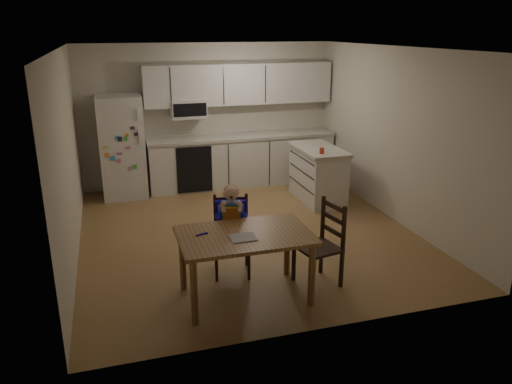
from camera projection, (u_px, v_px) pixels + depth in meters
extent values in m
cube|color=olive|center=(247.00, 232.00, 7.04)|extent=(4.50, 5.00, 0.01)
cube|color=beige|center=(208.00, 115.00, 8.92)|extent=(4.50, 0.02, 2.50)
cube|color=beige|center=(67.00, 157.00, 6.04)|extent=(0.02, 5.00, 2.50)
cube|color=beige|center=(395.00, 135.00, 7.26)|extent=(0.02, 5.00, 2.50)
cube|color=white|center=(245.00, 48.00, 6.26)|extent=(4.50, 5.00, 0.01)
cube|color=silver|center=(122.00, 147.00, 8.31)|extent=(0.72, 0.70, 1.70)
cube|color=silver|center=(242.00, 161.00, 9.05)|extent=(3.34, 0.60, 0.86)
cube|color=beige|center=(242.00, 137.00, 8.90)|extent=(3.37, 0.62, 0.05)
cube|color=black|center=(195.00, 170.00, 8.52)|extent=(0.60, 0.02, 0.80)
cube|color=silver|center=(239.00, 84.00, 8.74)|extent=(3.34, 0.34, 0.70)
cube|color=silver|center=(188.00, 108.00, 8.58)|extent=(0.60, 0.38, 0.33)
cube|color=silver|center=(318.00, 176.00, 8.21)|extent=(0.58, 1.15, 0.85)
cube|color=beige|center=(319.00, 149.00, 8.07)|extent=(0.63, 1.21, 0.05)
cylinder|color=#B8301D|center=(322.00, 151.00, 7.68)|extent=(0.07, 0.07, 0.09)
cube|color=brown|center=(245.00, 236.00, 5.13)|extent=(1.36, 0.88, 0.04)
cylinder|color=brown|center=(194.00, 292.00, 4.75)|extent=(0.07, 0.07, 0.69)
cylinder|color=brown|center=(183.00, 260.00, 5.41)|extent=(0.07, 0.07, 0.69)
cylinder|color=brown|center=(312.00, 275.00, 5.08)|extent=(0.07, 0.07, 0.69)
cylinder|color=brown|center=(287.00, 247.00, 5.74)|extent=(0.07, 0.07, 0.69)
cube|color=#A6A5AA|center=(243.00, 238.00, 5.02)|extent=(0.26, 0.22, 0.01)
cylinder|color=#1E0EB4|center=(201.00, 234.00, 5.09)|extent=(0.12, 0.06, 0.02)
cube|color=black|center=(232.00, 240.00, 5.74)|extent=(0.48, 0.48, 0.03)
cube|color=black|center=(217.00, 265.00, 5.62)|extent=(0.04, 0.04, 0.40)
cube|color=black|center=(216.00, 251.00, 5.97)|extent=(0.04, 0.04, 0.40)
cube|color=black|center=(249.00, 264.00, 5.65)|extent=(0.04, 0.04, 0.40)
cube|color=black|center=(247.00, 250.00, 6.00)|extent=(0.04, 0.04, 0.40)
cube|color=black|center=(231.00, 214.00, 5.83)|extent=(0.40, 0.12, 0.48)
cube|color=#1E0EB4|center=(232.00, 235.00, 5.72)|extent=(0.42, 0.40, 0.10)
cube|color=#1E0EB4|center=(231.00, 214.00, 5.78)|extent=(0.37, 0.13, 0.33)
cube|color=#4A7DD2|center=(232.00, 231.00, 5.68)|extent=(0.33, 0.30, 0.02)
cube|color=#234BA0|center=(231.00, 212.00, 5.64)|extent=(0.23, 0.18, 0.25)
cube|color=#C64B1C|center=(232.00, 215.00, 5.59)|extent=(0.18, 0.05, 0.19)
sphere|color=beige|center=(231.00, 193.00, 5.56)|extent=(0.19, 0.19, 0.16)
ellipsoid|color=olive|center=(231.00, 191.00, 5.55)|extent=(0.19, 0.18, 0.14)
cube|color=black|center=(318.00, 248.00, 5.49)|extent=(0.50, 0.50, 0.03)
cube|color=black|center=(294.00, 263.00, 5.64)|extent=(0.04, 0.04, 0.42)
cube|color=black|center=(321.00, 256.00, 5.81)|extent=(0.04, 0.04, 0.42)
cube|color=black|center=(313.00, 277.00, 5.32)|extent=(0.04, 0.04, 0.42)
cube|color=black|center=(341.00, 270.00, 5.49)|extent=(0.04, 0.04, 0.42)
cube|color=black|center=(333.00, 223.00, 5.50)|extent=(0.12, 0.42, 0.50)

